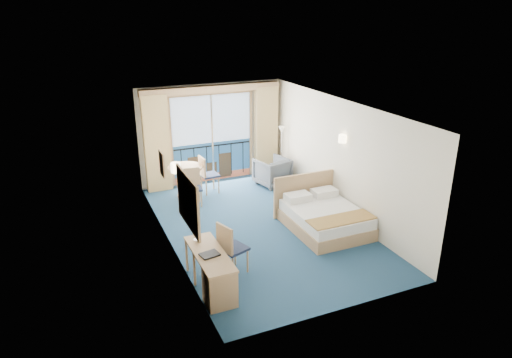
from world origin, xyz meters
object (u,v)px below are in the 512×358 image
at_px(nightstand, 315,194).
at_px(floor_lamp, 282,139).
at_px(armchair, 272,172).
at_px(desk, 218,280).
at_px(round_table, 186,174).
at_px(table_chair_a, 206,173).
at_px(desk_chair, 230,246).
at_px(table_chair_b, 193,184).
at_px(bed, 324,217).

distance_m(nightstand, floor_lamp, 2.18).
height_order(nightstand, armchair, armchair).
bearing_deg(desk, round_table, 81.06).
bearing_deg(table_chair_a, floor_lamp, -88.69).
bearing_deg(desk_chair, floor_lamp, -55.73).
relative_size(armchair, desk_chair, 0.82).
distance_m(table_chair_a, table_chair_b, 0.79).
bearing_deg(round_table, armchair, -3.80).
bearing_deg(table_chair_b, armchair, 18.47).
xyz_separation_m(armchair, table_chair_a, (-1.82, 0.14, 0.18)).
bearing_deg(floor_lamp, round_table, -175.78).
height_order(bed, table_chair_b, bed).
distance_m(floor_lamp, desk, 6.03).
height_order(round_table, table_chair_a, table_chair_a).
relative_size(desk, table_chair_b, 1.60).
bearing_deg(nightstand, bed, -112.69).
relative_size(floor_lamp, desk, 1.02).
height_order(round_table, table_chair_b, table_chair_b).
relative_size(armchair, desk, 0.56).
bearing_deg(bed, armchair, 87.89).
bearing_deg(nightstand, floor_lamp, 88.69).
relative_size(desk, table_chair_a, 1.48).
xyz_separation_m(nightstand, armchair, (-0.41, 1.63, 0.10)).
distance_m(bed, round_table, 3.79).
bearing_deg(desk_chair, table_chair_a, -30.63).
bearing_deg(armchair, desk_chair, 41.63).
height_order(floor_lamp, desk, floor_lamp).
xyz_separation_m(nightstand, desk_chair, (-3.03, -2.13, 0.29)).
bearing_deg(armchair, nightstand, 90.56).
bearing_deg(nightstand, table_chair_b, 156.51).
bearing_deg(bed, nightstand, 67.31).
distance_m(bed, desk, 3.39).
xyz_separation_m(desk, round_table, (0.72, 4.60, 0.22)).
distance_m(floor_lamp, round_table, 2.89).
bearing_deg(floor_lamp, bed, -99.83).
bearing_deg(table_chair_b, floor_lamp, 23.94).
bearing_deg(table_chair_b, desk_chair, -86.58).
distance_m(desk, round_table, 4.66).
height_order(armchair, desk, armchair).
distance_m(bed, floor_lamp, 3.39).
relative_size(bed, floor_lamp, 1.25).
xyz_separation_m(nightstand, table_chair_a, (-2.23, 1.78, 0.28)).
height_order(armchair, table_chair_b, table_chair_b).
bearing_deg(desk_chair, round_table, -22.66).
distance_m(nightstand, round_table, 3.32).
xyz_separation_m(nightstand, desk, (-3.51, -2.81, 0.10)).
height_order(bed, nightstand, bed).
distance_m(armchair, table_chair_b, 2.40).
distance_m(nightstand, armchair, 1.69).
xyz_separation_m(bed, desk_chair, (-2.52, -0.90, 0.29)).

